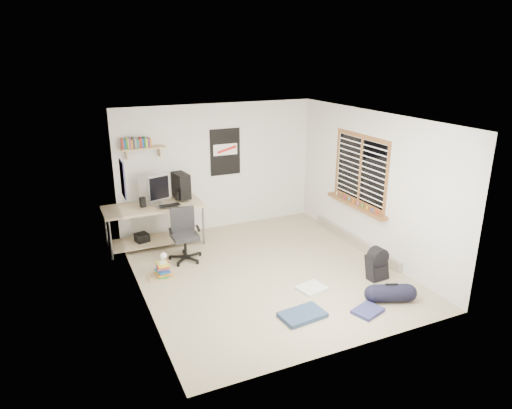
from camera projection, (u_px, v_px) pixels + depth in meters
name	position (u px, v px, depth m)	size (l,w,h in m)	color
floor	(267.00, 272.00, 7.48)	(4.00, 4.50, 0.01)	gray
ceiling	(268.00, 118.00, 6.67)	(4.00, 4.50, 0.01)	white
back_wall	(218.00, 167.00, 9.02)	(4.00, 0.01, 2.50)	silver
left_wall	(137.00, 218.00, 6.29)	(0.01, 4.50, 2.50)	silver
right_wall	(372.00, 185.00, 7.86)	(0.01, 4.50, 2.50)	silver
desk	(155.00, 227.00, 8.40)	(1.78, 0.78, 0.81)	tan
monitor_left	(149.00, 191.00, 8.32)	(0.38, 0.09, 0.41)	#9A9B9F
monitor_right	(160.00, 192.00, 8.15)	(0.42, 0.11, 0.47)	#9B9A9F
pc_tower	(181.00, 185.00, 8.54)	(0.21, 0.45, 0.47)	black
keyboard	(170.00, 205.00, 8.14)	(0.37, 0.13, 0.02)	black
speaker_left	(143.00, 202.00, 8.05)	(0.09, 0.09, 0.18)	black
speaker_right	(178.00, 196.00, 8.44)	(0.08, 0.08, 0.17)	black
office_chair	(185.00, 233.00, 7.76)	(0.60, 0.60, 0.91)	#242426
wall_shelf	(143.00, 148.00, 8.19)	(0.80, 0.22, 0.24)	tan
poster_back_wall	(225.00, 152.00, 8.96)	(0.62, 0.03, 0.92)	black
poster_left_wall	(123.00, 179.00, 7.26)	(0.02, 0.42, 0.60)	navy
window	(360.00, 170.00, 8.03)	(0.10, 1.50, 1.26)	brown
baseboard_heater	(355.00, 241.00, 8.47)	(0.08, 2.50, 0.18)	#B7B2A8
backpack	(377.00, 267.00, 7.20)	(0.32, 0.25, 0.42)	black
duffel_bag	(391.00, 293.00, 6.55)	(0.26, 0.26, 0.51)	black
tshirt	(312.00, 288.00, 6.92)	(0.41, 0.34, 0.04)	silver
jeans_a	(302.00, 315.00, 6.20)	(0.60, 0.38, 0.07)	navy
jeans_b	(368.00, 311.00, 6.30)	(0.40, 0.30, 0.05)	navy
book_stack	(162.00, 268.00, 7.28)	(0.46, 0.38, 0.32)	brown
desk_lamp	(162.00, 255.00, 7.20)	(0.12, 0.20, 0.20)	white
subwoofer	(142.00, 240.00, 8.38)	(0.22, 0.22, 0.25)	black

